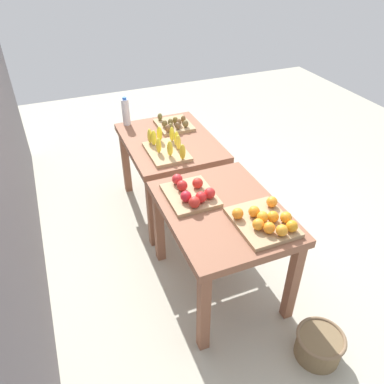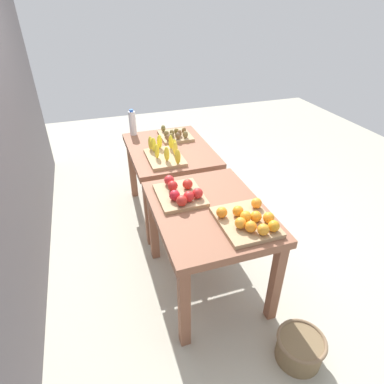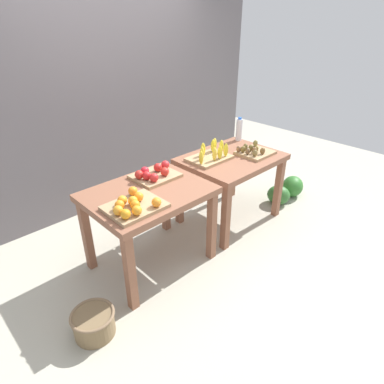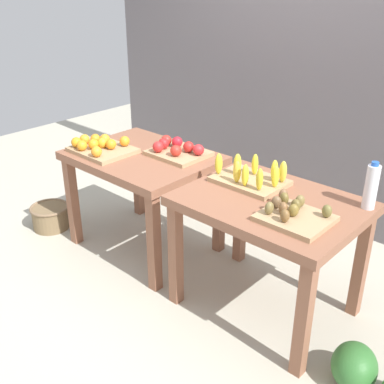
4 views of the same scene
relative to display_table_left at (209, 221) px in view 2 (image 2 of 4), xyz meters
name	(u,v)px [view 2 (image 2 of 4)]	position (x,y,z in m)	size (l,w,h in m)	color
ground_plane	(187,241)	(0.56, 0.00, -0.66)	(8.00, 8.00, 0.00)	#B3AF9D
display_table_left	(209,221)	(0.00, 0.00, 0.00)	(1.04, 0.80, 0.78)	brown
display_table_right	(170,158)	(1.12, 0.00, 0.00)	(1.04, 0.80, 0.78)	brown
orange_bin	(248,220)	(-0.27, -0.18, 0.16)	(0.44, 0.37, 0.11)	tan
apple_bin	(181,193)	(0.20, 0.16, 0.16)	(0.41, 0.34, 0.11)	tan
banana_crate	(165,154)	(0.90, 0.10, 0.16)	(0.45, 0.32, 0.17)	tan
kiwi_bin	(175,135)	(1.34, -0.12, 0.15)	(0.36, 0.32, 0.10)	tan
water_bottle	(133,123)	(1.58, 0.28, 0.25)	(0.07, 0.07, 0.28)	silver
watermelon_pile	(169,163)	(2.02, -0.22, -0.53)	(0.67, 0.37, 0.26)	#2D6D28
wicker_basket	(300,348)	(-0.82, -0.35, -0.55)	(0.32, 0.32, 0.20)	brown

